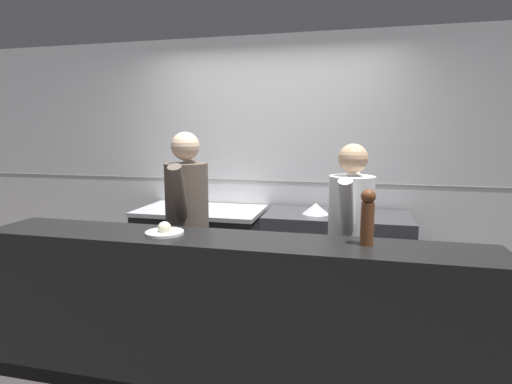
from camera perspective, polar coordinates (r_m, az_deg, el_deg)
name	(u,v)px	position (r m, az deg, el deg)	size (l,w,h in m)	color
ground_plane	(230,364)	(3.13, -3.67, -23.38)	(14.00, 14.00, 0.00)	#383333
wall_back_tiled	(272,167)	(4.12, 2.25, 3.66)	(8.00, 0.06, 2.60)	white
oven_range	(202,253)	(4.08, -7.77, -8.63)	(1.21, 0.71, 0.90)	#232326
prep_counter	(336,263)	(3.82, 11.29, -9.89)	(1.30, 0.65, 0.91)	#38383D
pass_counter	(226,316)	(2.65, -4.28, -17.30)	(3.20, 0.45, 1.01)	black
stock_pot	(191,200)	(3.99, -9.23, -1.13)	(0.30, 0.30, 0.16)	#2D2D33
mixing_bowl_steel	(316,208)	(3.67, 8.52, -2.33)	(0.24, 0.24, 0.10)	#B7BABF
plated_dish_main	(165,231)	(2.61, -12.94, -5.45)	(0.24, 0.24, 0.08)	white
pepper_mill	(368,216)	(2.36, 15.65, -3.30)	(0.08, 0.08, 0.33)	brown
chef_head_cook	(187,226)	(3.21, -9.76, -4.75)	(0.38, 0.73, 1.66)	black
chef_sous	(350,240)	(3.00, 13.28, -6.73)	(0.36, 0.69, 1.58)	black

